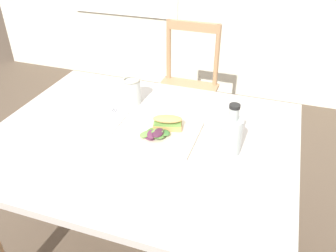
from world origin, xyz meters
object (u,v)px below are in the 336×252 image
at_px(dining_table, 142,161).
at_px(bottle_cold_brew, 231,136).
at_px(sandwich_half_front, 168,122).
at_px(fork_on_napkin, 110,117).
at_px(mason_jar_iced_tea, 132,92).
at_px(plate_lunch, 165,134).
at_px(chair_wooden_far, 186,89).

bearing_deg(dining_table, bottle_cold_brew, 2.62).
distance_m(sandwich_half_front, fork_on_napkin, 0.26).
xyz_separation_m(dining_table, mason_jar_iced_tea, (-0.14, 0.24, 0.18)).
relative_size(plate_lunch, fork_on_napkin, 1.37).
bearing_deg(mason_jar_iced_tea, chair_wooden_far, 86.80).
xyz_separation_m(plate_lunch, bottle_cold_brew, (0.26, -0.02, 0.06)).
distance_m(fork_on_napkin, bottle_cold_brew, 0.53).
bearing_deg(dining_table, mason_jar_iced_tea, 120.54).
xyz_separation_m(dining_table, plate_lunch, (0.09, 0.03, 0.13)).
distance_m(chair_wooden_far, fork_on_napkin, 0.97).
bearing_deg(dining_table, plate_lunch, 21.53).
height_order(chair_wooden_far, sandwich_half_front, chair_wooden_far).
bearing_deg(mason_jar_iced_tea, sandwich_half_front, -36.40).
bearing_deg(mason_jar_iced_tea, dining_table, -59.46).
bearing_deg(plate_lunch, fork_on_napkin, 170.12).
bearing_deg(sandwich_half_front, chair_wooden_far, 101.33).
bearing_deg(chair_wooden_far, mason_jar_iced_tea, -93.20).
xyz_separation_m(chair_wooden_far, mason_jar_iced_tea, (-0.04, -0.76, 0.35)).
height_order(sandwich_half_front, fork_on_napkin, sandwich_half_front).
distance_m(fork_on_napkin, mason_jar_iced_tea, 0.17).
bearing_deg(chair_wooden_far, bottle_cold_brew, -65.63).
xyz_separation_m(dining_table, chair_wooden_far, (-0.10, 1.00, -0.17)).
bearing_deg(fork_on_napkin, sandwich_half_front, -1.45).
xyz_separation_m(dining_table, bottle_cold_brew, (0.35, 0.02, 0.19)).
bearing_deg(chair_wooden_far, fork_on_napkin, -94.67).
relative_size(dining_table, chair_wooden_far, 1.37).
bearing_deg(chair_wooden_far, dining_table, -84.28).
height_order(bottle_cold_brew, mason_jar_iced_tea, bottle_cold_brew).
height_order(dining_table, plate_lunch, plate_lunch).
height_order(dining_table, chair_wooden_far, chair_wooden_far).
bearing_deg(dining_table, fork_on_napkin, 155.48).
xyz_separation_m(bottle_cold_brew, mason_jar_iced_tea, (-0.49, 0.23, -0.01)).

